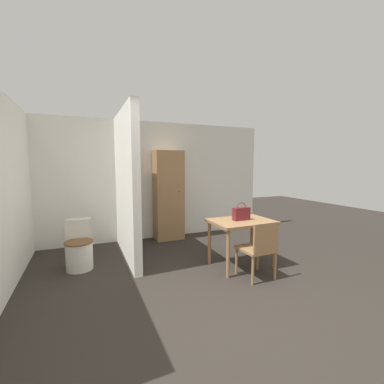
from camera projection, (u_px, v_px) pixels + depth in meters
ground_plane at (226, 318)px, 2.68m from camera, size 16.00×16.00×0.00m
wall_back at (149, 181)px, 5.54m from camera, size 5.38×0.12×2.50m
wall_left at (1, 193)px, 3.14m from camera, size 0.12×4.22×2.50m
partition_wall at (126, 185)px, 4.38m from camera, size 0.12×1.89×2.50m
dining_table at (241, 226)px, 4.00m from camera, size 0.94×0.70×0.74m
wooden_chair at (259, 247)px, 3.57m from camera, size 0.45×0.45×0.82m
toilet at (79, 249)px, 3.96m from camera, size 0.41×0.56×0.73m
handbag at (241, 213)px, 3.99m from camera, size 0.27×0.10×0.28m
wooden_cabinet at (169, 195)px, 5.46m from camera, size 0.59×0.41×1.89m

